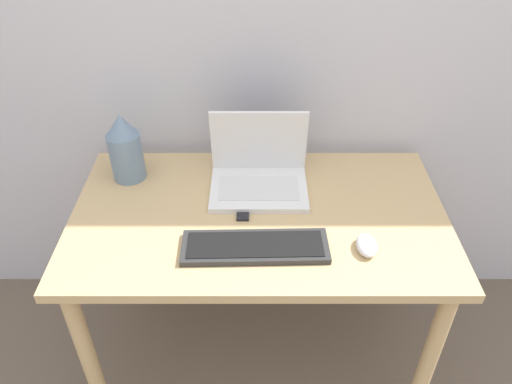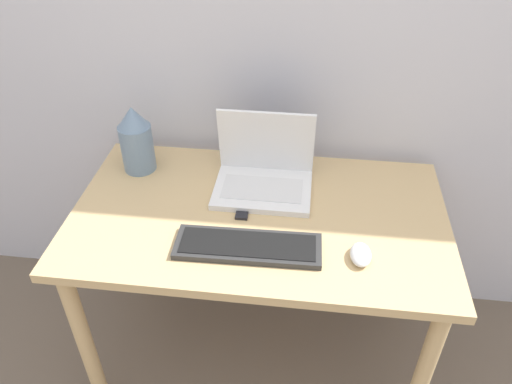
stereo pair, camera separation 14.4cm
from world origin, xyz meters
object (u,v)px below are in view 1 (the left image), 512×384
object	(u,v)px
laptop	(258,172)
mouse	(365,245)
vase	(124,148)
mp3_player	(242,214)
keyboard	(254,247)

from	to	relation	value
laptop	mouse	size ratio (longest dim) A/B	3.32
laptop	mouse	bearing A→B (deg)	-45.41
vase	mouse	bearing A→B (deg)	-25.79
mouse	mp3_player	distance (m)	0.38
vase	keyboard	bearing A→B (deg)	-39.93
laptop	keyboard	bearing A→B (deg)	-92.41
laptop	mouse	xyz separation A→B (m)	(0.30, -0.30, -0.04)
keyboard	mp3_player	size ratio (longest dim) A/B	6.55
mouse	vase	distance (m)	0.82
laptop	mp3_player	size ratio (longest dim) A/B	4.90
mp3_player	vase	bearing A→B (deg)	152.34
mouse	mp3_player	bearing A→B (deg)	156.34
keyboard	mp3_player	xyz separation A→B (m)	(-0.04, 0.15, -0.01)
laptop	vase	distance (m)	0.44
mouse	keyboard	bearing A→B (deg)	179.78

